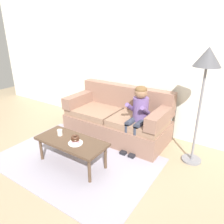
% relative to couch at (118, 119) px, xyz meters
% --- Properties ---
extents(ground, '(10.00, 10.00, 0.00)m').
position_rel_couch_xyz_m(ground, '(-0.08, -0.85, -0.34)').
color(ground, '#9E896B').
extents(wall_back, '(8.00, 0.10, 2.80)m').
position_rel_couch_xyz_m(wall_back, '(-0.08, 0.55, 1.06)').
color(wall_back, silver).
rests_on(wall_back, ground).
extents(area_rug, '(2.45, 1.69, 0.01)m').
position_rel_couch_xyz_m(area_rug, '(-0.08, -1.10, -0.34)').
color(area_rug, '#9993A3').
rests_on(area_rug, ground).
extents(couch, '(1.93, 0.90, 0.93)m').
position_rel_couch_xyz_m(couch, '(0.00, 0.00, 0.00)').
color(couch, '#846051').
rests_on(couch, ground).
extents(coffee_table, '(1.09, 0.49, 0.42)m').
position_rel_couch_xyz_m(coffee_table, '(-0.07, -1.19, 0.03)').
color(coffee_table, '#4C3828').
rests_on(coffee_table, ground).
extents(person_child, '(0.34, 0.58, 1.10)m').
position_rel_couch_xyz_m(person_child, '(0.53, -0.21, 0.33)').
color(person_child, '#664C84').
rests_on(person_child, ground).
extents(plate, '(0.21, 0.21, 0.01)m').
position_rel_couch_xyz_m(plate, '(0.05, -1.23, 0.09)').
color(plate, white).
rests_on(plate, coffee_table).
extents(donut, '(0.14, 0.14, 0.04)m').
position_rel_couch_xyz_m(donut, '(0.05, -1.23, 0.11)').
color(donut, pink).
rests_on(donut, plate).
extents(donut_second, '(0.13, 0.13, 0.04)m').
position_rel_couch_xyz_m(donut_second, '(0.05, -1.23, 0.15)').
color(donut_second, '#422619').
rests_on(donut_second, donut).
extents(donut_third, '(0.16, 0.16, 0.04)m').
position_rel_couch_xyz_m(donut_third, '(0.05, -1.23, 0.18)').
color(donut_third, '#422619').
rests_on(donut_third, donut_second).
extents(mug, '(0.08, 0.08, 0.09)m').
position_rel_couch_xyz_m(mug, '(-0.32, -1.17, 0.12)').
color(mug, silver).
rests_on(mug, coffee_table).
extents(floor_lamp, '(0.37, 0.37, 1.74)m').
position_rel_couch_xyz_m(floor_lamp, '(1.44, -0.08, 1.13)').
color(floor_lamp, slate).
rests_on(floor_lamp, ground).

